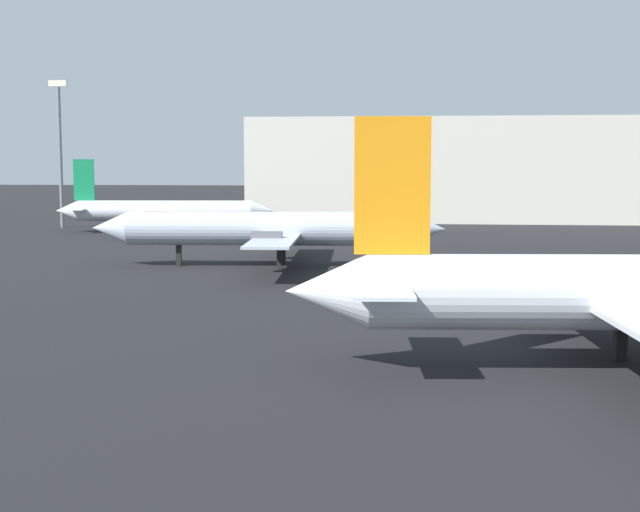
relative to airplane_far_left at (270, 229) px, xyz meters
name	(u,v)px	position (x,y,z in m)	size (l,w,h in m)	color
airplane_far_left	(270,229)	(0.00, 0.00, 0.00)	(29.66, 24.74, 9.00)	#B2BCCC
airplane_far_right	(162,211)	(-18.96, 33.43, -0.51)	(27.21, 19.20, 9.01)	silver
light_mast_left	(60,145)	(-34.32, 39.38, 7.72)	(2.40, 0.50, 19.26)	slate
terminal_building	(487,170)	(22.97, 61.43, 4.34)	(69.95, 20.89, 15.02)	beige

